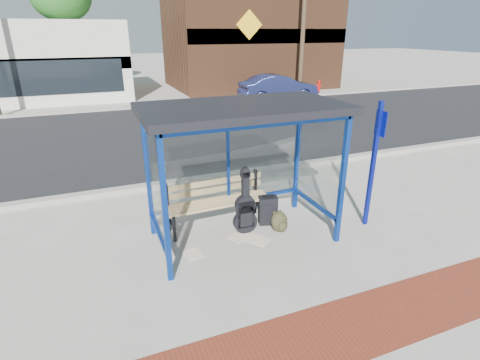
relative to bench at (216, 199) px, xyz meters
name	(u,v)px	position (x,y,z in m)	size (l,w,h in m)	color
ground	(243,237)	(0.30, -0.62, -0.54)	(120.00, 120.00, 0.00)	#B2ADA0
brick_paver_strip	(323,336)	(0.30, -3.22, -0.54)	(60.00, 1.00, 0.01)	maroon
curb_near	(199,179)	(0.30, 2.28, -0.48)	(60.00, 0.25, 0.12)	gray
street_asphalt	(160,133)	(0.30, 7.38, -0.54)	(60.00, 10.00, 0.00)	black
curb_far	(140,107)	(0.30, 12.48, -0.48)	(60.00, 0.25, 0.12)	gray
far_sidewalk	(135,102)	(0.30, 14.38, -0.54)	(60.00, 4.00, 0.01)	#B2ADA0
bus_shelter	(242,125)	(0.30, -0.55, 1.53)	(3.30, 1.80, 2.42)	navy
storefront_brown	(249,35)	(8.30, 17.87, 2.66)	(10.00, 7.08, 6.40)	#59331E
tree_right	(286,3)	(12.80, 21.38, 4.91)	(3.60, 3.60, 7.03)	#4C3826
utility_pole_east	(304,18)	(9.30, 12.78, 3.57)	(1.60, 0.24, 8.00)	#4C3826
bench	(216,199)	(0.00, 0.00, 0.00)	(2.03, 0.55, 0.95)	black
guitar_bag	(245,211)	(0.40, -0.47, -0.10)	(0.45, 0.15, 1.21)	black
suitcase	(268,210)	(0.94, -0.33, -0.26)	(0.40, 0.31, 0.62)	black
backpack	(280,222)	(1.02, -0.69, -0.35)	(0.35, 0.32, 0.40)	#2A2917
sign_post	(374,158)	(2.71, -1.05, 0.80)	(0.11, 0.30, 2.39)	navy
newspaper_a	(193,254)	(-0.70, -0.85, -0.54)	(0.36, 0.28, 0.01)	white
newspaper_b	(240,236)	(0.26, -0.59, -0.54)	(0.40, 0.32, 0.01)	white
newspaper_c	(258,240)	(0.50, -0.82, -0.54)	(0.41, 0.33, 0.01)	white
parked_car	(278,88)	(7.48, 11.90, 0.14)	(1.45, 4.15, 1.37)	#1C234F
fire_hydrant	(319,86)	(11.09, 13.55, -0.14)	(0.33, 0.22, 0.74)	#B40E0C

